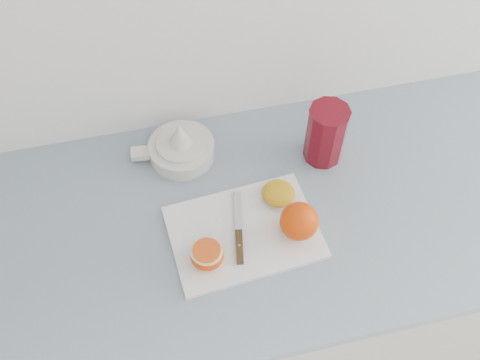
# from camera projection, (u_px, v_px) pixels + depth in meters

# --- Properties ---
(counter) EXTENTS (2.34, 0.64, 0.89)m
(counter) POSITION_uv_depth(u_px,v_px,m) (287.00, 285.00, 1.56)
(counter) COLOR beige
(counter) RESTS_ON ground
(cutting_board) EXTENTS (0.33, 0.25, 0.01)m
(cutting_board) POSITION_uv_depth(u_px,v_px,m) (244.00, 232.00, 1.15)
(cutting_board) COLOR white
(cutting_board) RESTS_ON counter
(whole_orange) EXTENTS (0.08, 0.08, 0.08)m
(whole_orange) POSITION_uv_depth(u_px,v_px,m) (299.00, 221.00, 1.11)
(whole_orange) COLOR #E64F0B
(whole_orange) RESTS_ON cutting_board
(half_orange) EXTENTS (0.07, 0.07, 0.04)m
(half_orange) POSITION_uv_depth(u_px,v_px,m) (207.00, 255.00, 1.09)
(half_orange) COLOR #E64F0B
(half_orange) RESTS_ON cutting_board
(squeezed_shell) EXTENTS (0.07, 0.07, 0.03)m
(squeezed_shell) POSITION_uv_depth(u_px,v_px,m) (278.00, 193.00, 1.18)
(squeezed_shell) COLOR #C79213
(squeezed_shell) RESTS_ON cutting_board
(paring_knife) EXTENTS (0.05, 0.18, 0.01)m
(paring_knife) POSITION_uv_depth(u_px,v_px,m) (239.00, 240.00, 1.13)
(paring_knife) COLOR #412F16
(paring_knife) RESTS_ON cutting_board
(citrus_juicer) EXTENTS (0.20, 0.16, 0.10)m
(citrus_juicer) POSITION_uv_depth(u_px,v_px,m) (181.00, 147.00, 1.26)
(citrus_juicer) COLOR white
(citrus_juicer) RESTS_ON counter
(red_tumbler) EXTENTS (0.09, 0.09, 0.15)m
(red_tumbler) POSITION_uv_depth(u_px,v_px,m) (326.00, 136.00, 1.23)
(red_tumbler) COLOR maroon
(red_tumbler) RESTS_ON counter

